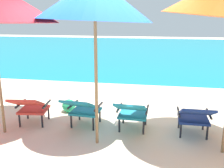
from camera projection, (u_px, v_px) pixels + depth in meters
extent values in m
plane|color=beige|center=(130.00, 81.00, 8.51)|extent=(40.00, 40.00, 0.00)
cube|color=teal|center=(146.00, 50.00, 16.64)|extent=(40.00, 18.00, 0.01)
cube|color=red|center=(34.00, 110.00, 5.07)|extent=(0.58, 0.57, 0.04)
cube|color=red|center=(26.00, 103.00, 4.64)|extent=(0.59, 0.58, 0.27)
cylinder|color=black|center=(28.00, 113.00, 5.32)|extent=(0.04, 0.04, 0.26)
cylinder|color=black|center=(49.00, 113.00, 5.30)|extent=(0.04, 0.04, 0.26)
cylinder|color=black|center=(20.00, 121.00, 4.91)|extent=(0.04, 0.04, 0.26)
cylinder|color=black|center=(42.00, 121.00, 4.89)|extent=(0.04, 0.04, 0.26)
cube|color=black|center=(21.00, 104.00, 5.05)|extent=(0.10, 0.50, 0.03)
cube|color=black|center=(47.00, 104.00, 5.02)|extent=(0.10, 0.50, 0.03)
cube|color=teal|center=(86.00, 111.00, 4.98)|extent=(0.55, 0.53, 0.04)
cube|color=teal|center=(78.00, 104.00, 4.57)|extent=(0.55, 0.55, 0.27)
cylinder|color=black|center=(79.00, 114.00, 5.26)|extent=(0.04, 0.04, 0.26)
cylinder|color=black|center=(100.00, 116.00, 5.16)|extent=(0.04, 0.04, 0.26)
cylinder|color=black|center=(71.00, 121.00, 4.87)|extent=(0.04, 0.04, 0.26)
cylinder|color=black|center=(93.00, 124.00, 4.77)|extent=(0.04, 0.04, 0.26)
cube|color=black|center=(73.00, 104.00, 5.01)|extent=(0.06, 0.50, 0.03)
cube|color=black|center=(99.00, 106.00, 4.88)|extent=(0.06, 0.50, 0.03)
cube|color=teal|center=(133.00, 114.00, 4.81)|extent=(0.54, 0.52, 0.04)
cube|color=teal|center=(130.00, 107.00, 4.40)|extent=(0.54, 0.53, 0.27)
cylinder|color=black|center=(123.00, 117.00, 5.09)|extent=(0.04, 0.04, 0.26)
cylinder|color=black|center=(146.00, 119.00, 5.00)|extent=(0.04, 0.04, 0.26)
cylinder|color=black|center=(119.00, 125.00, 4.70)|extent=(0.04, 0.04, 0.26)
cylinder|color=black|center=(144.00, 128.00, 4.61)|extent=(0.04, 0.04, 0.26)
cube|color=black|center=(119.00, 107.00, 4.83)|extent=(0.05, 0.50, 0.03)
cube|color=black|center=(147.00, 109.00, 4.73)|extent=(0.05, 0.50, 0.03)
cube|color=navy|center=(193.00, 119.00, 4.60)|extent=(0.52, 0.50, 0.04)
cube|color=navy|center=(197.00, 112.00, 4.18)|extent=(0.52, 0.52, 0.27)
cylinder|color=black|center=(179.00, 121.00, 4.87)|extent=(0.04, 0.04, 0.26)
cylinder|color=black|center=(203.00, 123.00, 4.80)|extent=(0.04, 0.04, 0.26)
cylinder|color=black|center=(181.00, 131.00, 4.47)|extent=(0.04, 0.04, 0.26)
cylinder|color=black|center=(207.00, 133.00, 4.40)|extent=(0.04, 0.04, 0.26)
cube|color=black|center=(179.00, 112.00, 4.61)|extent=(0.03, 0.50, 0.03)
cube|color=black|center=(209.00, 114.00, 4.52)|extent=(0.03, 0.50, 0.03)
cylinder|color=olive|center=(96.00, 84.00, 4.07)|extent=(0.05, 0.05, 2.02)
sphere|color=#1E9E60|center=(69.00, 106.00, 5.68)|extent=(0.29, 0.29, 0.29)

